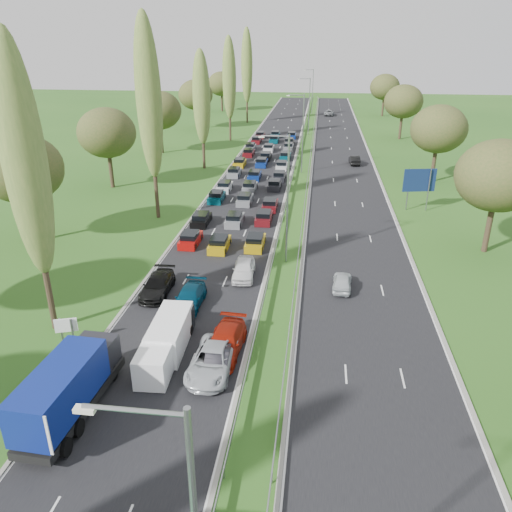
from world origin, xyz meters
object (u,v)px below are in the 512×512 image
(white_van_front, at_px, (160,353))
(near_car_3, at_px, (157,285))
(direction_sign, at_px, (419,182))
(blue_lorry, at_px, (70,386))
(info_sign, at_px, (66,328))
(white_van_rear, at_px, (171,331))

(white_van_front, bearing_deg, near_car_3, 106.00)
(near_car_3, distance_m, direction_sign, 35.84)
(near_car_3, bearing_deg, blue_lorry, -92.83)
(white_van_front, xyz_separation_m, info_sign, (-7.03, 1.58, 0.33))
(near_car_3, height_order, white_van_rear, white_van_rear)
(blue_lorry, bearing_deg, white_van_front, 57.41)
(white_van_front, relative_size, white_van_rear, 0.92)
(white_van_front, relative_size, info_sign, 2.39)
(white_van_front, height_order, white_van_rear, white_van_rear)
(blue_lorry, relative_size, info_sign, 4.09)
(white_van_rear, bearing_deg, direction_sign, 54.44)
(near_car_3, relative_size, info_sign, 2.50)
(white_van_rear, relative_size, direction_sign, 1.05)
(white_van_front, bearing_deg, blue_lorry, -128.06)
(near_car_3, distance_m, white_van_front, 10.31)
(blue_lorry, distance_m, info_sign, 7.39)
(white_van_front, distance_m, white_van_rear, 2.49)
(blue_lorry, bearing_deg, white_van_rear, 67.31)
(direction_sign, bearing_deg, info_sign, -130.51)
(near_car_3, relative_size, white_van_rear, 0.96)
(white_van_front, relative_size, direction_sign, 0.97)
(blue_lorry, height_order, white_van_rear, blue_lorry)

